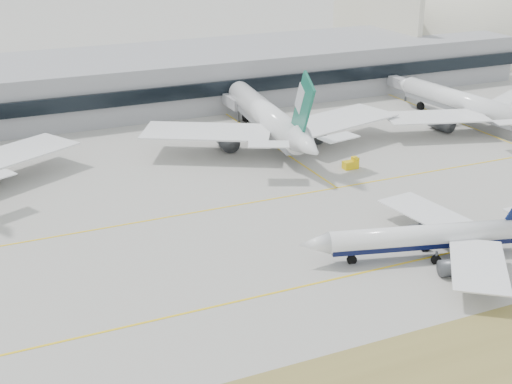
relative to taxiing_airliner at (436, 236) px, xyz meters
name	(u,v)px	position (x,y,z in m)	size (l,w,h in m)	color
ground	(248,282)	(-33.05, 5.06, -3.86)	(3000.00, 3000.00, 0.00)	gray
taxiing_airliner	(436,236)	(0.00, 0.00, 0.00)	(46.97, 40.11, 16.02)	white
widebody_cathay	(269,119)	(0.58, 69.33, 2.57)	(67.51, 66.48, 24.22)	white
widebody_china_air	(466,105)	(57.51, 62.39, 1.70)	(58.47, 57.47, 20.93)	white
terminal	(93,85)	(-33.05, 119.90, 3.64)	(280.00, 43.10, 15.00)	gray
hangar	(465,55)	(121.51, 140.06, -3.73)	(91.00, 60.00, 60.00)	beige
gse_c	(351,164)	(10.01, 44.40, -2.82)	(3.55, 2.00, 2.60)	yellow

